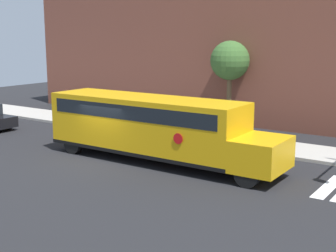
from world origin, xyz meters
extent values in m
plane|color=black|center=(0.00, 0.00, 0.00)|extent=(60.00, 60.00, 0.00)
cube|color=#B2ADA3|center=(0.00, 6.50, 0.07)|extent=(44.00, 3.00, 0.15)
cube|color=brown|center=(0.00, 13.00, 4.30)|extent=(32.00, 4.00, 8.60)
cube|color=white|center=(9.70, 2.00, 0.00)|extent=(0.50, 3.20, 0.01)
cube|color=#EAA80F|center=(1.56, 1.23, 1.68)|extent=(9.54, 2.50, 2.46)
cube|color=#EAA80F|center=(7.24, 1.23, 1.09)|extent=(1.83, 2.50, 1.27)
cube|color=black|center=(1.56, 1.23, 0.53)|extent=(9.54, 2.54, 0.16)
cube|color=black|center=(1.56, 1.23, 2.36)|extent=(8.78, 2.53, 0.64)
cylinder|color=red|center=(4.18, -0.06, 1.56)|extent=(0.44, 0.02, 0.44)
cylinder|color=black|center=(7.15, 2.31, 0.50)|extent=(1.00, 0.30, 1.00)
cylinder|color=black|center=(7.15, 0.15, 0.50)|extent=(1.00, 0.30, 1.00)
cylinder|color=black|center=(-2.01, 2.31, 0.50)|extent=(1.00, 0.30, 1.00)
cylinder|color=black|center=(-2.01, 0.15, 0.50)|extent=(1.00, 0.30, 1.00)
cylinder|color=black|center=(-9.65, 2.20, 0.32)|extent=(0.64, 0.22, 0.64)
cylinder|color=brown|center=(1.21, 10.27, 1.71)|extent=(0.31, 0.31, 3.42)
sphere|color=#3D662D|center=(1.21, 10.27, 4.14)|extent=(2.39, 2.39, 2.39)
camera|label=1|loc=(14.19, -15.48, 5.68)|focal=50.00mm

